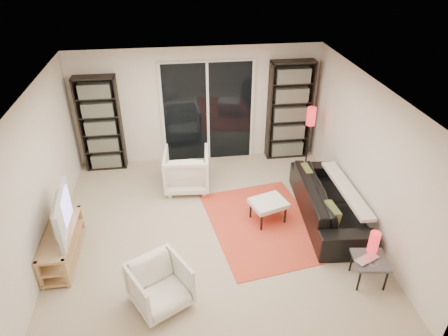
{
  "coord_description": "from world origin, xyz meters",
  "views": [
    {
      "loc": [
        -0.48,
        -5.16,
        4.31
      ],
      "look_at": [
        0.25,
        0.3,
        1.0
      ],
      "focal_mm": 32.0,
      "sensor_mm": 36.0,
      "label": 1
    }
  ],
  "objects": [
    {
      "name": "floor",
      "position": [
        0.0,
        0.0,
        0.0
      ],
      "size": [
        5.0,
        5.0,
        0.0
      ],
      "primitive_type": "plane",
      "color": "#C0B291",
      "rests_on": "ground"
    },
    {
      "name": "wall_back",
      "position": [
        0.0,
        2.5,
        1.2
      ],
      "size": [
        5.0,
        0.02,
        2.4
      ],
      "primitive_type": "cube",
      "color": "silver",
      "rests_on": "ground"
    },
    {
      "name": "wall_front",
      "position": [
        0.0,
        -2.5,
        1.2
      ],
      "size": [
        5.0,
        0.02,
        2.4
      ],
      "primitive_type": "cube",
      "color": "silver",
      "rests_on": "ground"
    },
    {
      "name": "wall_left",
      "position": [
        -2.5,
        0.0,
        1.2
      ],
      "size": [
        0.02,
        5.0,
        2.4
      ],
      "primitive_type": "cube",
      "color": "silver",
      "rests_on": "ground"
    },
    {
      "name": "wall_right",
      "position": [
        2.5,
        0.0,
        1.2
      ],
      "size": [
        0.02,
        5.0,
        2.4
      ],
      "primitive_type": "cube",
      "color": "silver",
      "rests_on": "ground"
    },
    {
      "name": "ceiling",
      "position": [
        0.0,
        0.0,
        2.4
      ],
      "size": [
        5.0,
        5.0,
        0.02
      ],
      "primitive_type": "cube",
      "color": "white",
      "rests_on": "wall_back"
    },
    {
      "name": "sliding_door",
      "position": [
        0.2,
        2.46,
        1.05
      ],
      "size": [
        1.92,
        0.08,
        2.16
      ],
      "color": "white",
      "rests_on": "ground"
    },
    {
      "name": "bookshelf_left",
      "position": [
        -1.95,
        2.33,
        0.98
      ],
      "size": [
        0.8,
        0.3,
        1.95
      ],
      "color": "black",
      "rests_on": "ground"
    },
    {
      "name": "bookshelf_right",
      "position": [
        1.9,
        2.33,
        1.05
      ],
      "size": [
        0.9,
        0.3,
        2.1
      ],
      "color": "black",
      "rests_on": "ground"
    },
    {
      "name": "tv_stand",
      "position": [
        -2.28,
        -0.36,
        0.26
      ],
      "size": [
        0.41,
        1.3,
        0.5
      ],
      "color": "tan",
      "rests_on": "floor"
    },
    {
      "name": "tv",
      "position": [
        -2.26,
        -0.36,
        0.81
      ],
      "size": [
        0.25,
        1.08,
        0.62
      ],
      "primitive_type": "imported",
      "rotation": [
        0.0,
        0.0,
        1.67
      ],
      "color": "black",
      "rests_on": "tv_stand"
    },
    {
      "name": "rug",
      "position": [
        0.88,
        0.01,
        0.01
      ],
      "size": [
        2.01,
        2.51,
        0.01
      ],
      "primitive_type": "cube",
      "rotation": [
        0.0,
        0.0,
        0.16
      ],
      "color": "#D7422C",
      "rests_on": "floor"
    },
    {
      "name": "sofa",
      "position": [
        2.03,
        0.08,
        0.33
      ],
      "size": [
        1.05,
        2.32,
        0.66
      ],
      "primitive_type": "imported",
      "rotation": [
        0.0,
        0.0,
        1.49
      ],
      "color": "black",
      "rests_on": "floor"
    },
    {
      "name": "armchair_back",
      "position": [
        -0.33,
        1.34,
        0.39
      ],
      "size": [
        0.89,
        0.91,
        0.77
      ],
      "primitive_type": "imported",
      "rotation": [
        0.0,
        0.0,
        3.06
      ],
      "color": "silver",
      "rests_on": "floor"
    },
    {
      "name": "armchair_front",
      "position": [
        -0.82,
        -1.42,
        0.32
      ],
      "size": [
        0.94,
        0.95,
        0.64
      ],
      "primitive_type": "imported",
      "rotation": [
        0.0,
        0.0,
        0.5
      ],
      "color": "silver",
      "rests_on": "floor"
    },
    {
      "name": "ottoman",
      "position": [
        0.98,
        0.12,
        0.35
      ],
      "size": [
        0.69,
        0.62,
        0.4
      ],
      "color": "silver",
      "rests_on": "floor"
    },
    {
      "name": "side_table",
      "position": [
        2.07,
        -1.4,
        0.35
      ],
      "size": [
        0.51,
        0.51,
        0.4
      ],
      "color": "#45454A",
      "rests_on": "floor"
    },
    {
      "name": "laptop",
      "position": [
        2.03,
        -1.45,
        0.41
      ],
      "size": [
        0.41,
        0.34,
        0.03
      ],
      "primitive_type": "imported",
      "rotation": [
        0.0,
        0.0,
        0.41
      ],
      "color": "silver",
      "rests_on": "side_table"
    },
    {
      "name": "table_lamp",
      "position": [
        2.15,
        -1.24,
        0.56
      ],
      "size": [
        0.14,
        0.14,
        0.33
      ],
      "primitive_type": "cylinder",
      "color": "red",
      "rests_on": "side_table"
    },
    {
      "name": "floor_lamp",
      "position": [
        2.17,
        1.78,
        1.01
      ],
      "size": [
        0.2,
        0.2,
        1.33
      ],
      "color": "black",
      "rests_on": "floor"
    }
  ]
}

